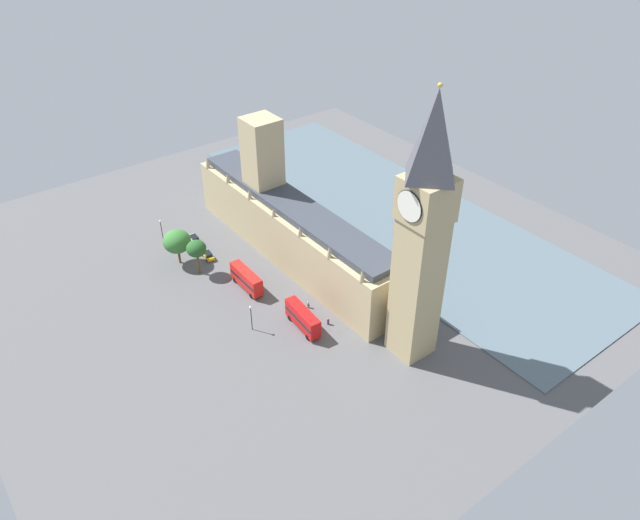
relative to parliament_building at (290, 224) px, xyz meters
The scene contains 14 objects.
ground_plane 9.03m from the parliament_building, 40.22° to the left, with size 144.68×144.68×0.00m, color #565659.
river_thames 34.34m from the parliament_building, behind, with size 44.25×130.21×0.25m, color slate.
parliament_building is the anchor object (origin of this frame).
clock_tower 46.82m from the parliament_building, 89.55° to the left, with size 8.32×8.32×54.80m.
car_silver_near_tower 26.71m from the parliament_building, 49.69° to the right, with size 2.09×4.39×1.74m.
car_yellow_cab_trailing 21.86m from the parliament_building, 31.95° to the right, with size 2.20×4.65×1.74m.
double_decker_bus_by_river_gate 17.92m from the parliament_building, 18.41° to the left, with size 2.72×10.52×4.75m.
double_decker_bus_far_end 28.51m from the parliament_building, 60.29° to the left, with size 3.34×10.66×4.75m.
pedestrian_midblock 29.18m from the parliament_building, 71.45° to the left, with size 0.63×0.68×1.61m.
pedestrian_corner 22.96m from the parliament_building, 65.21° to the left, with size 0.56×0.65×1.66m.
plane_tree_opposite_hall 27.25m from the parliament_building, 29.21° to the right, with size 6.65×6.65×8.99m.
plane_tree_kerbside 22.96m from the parliament_building, 16.60° to the right, with size 4.66×4.66×8.96m.
street_lamp_leading 33.93m from the parliament_building, 47.68° to the right, with size 0.56×0.56×6.03m.
street_lamp_under_trees 29.40m from the parliament_building, 38.75° to the left, with size 0.56×0.56×6.28m.
Camera 1 is at (67.23, 101.15, 85.16)m, focal length 33.81 mm.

